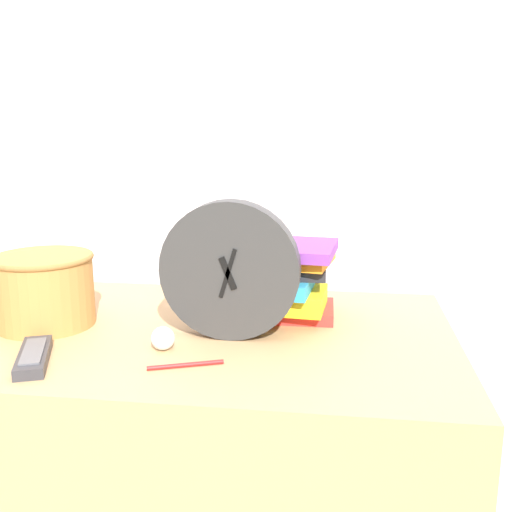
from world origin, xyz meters
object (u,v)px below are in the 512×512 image
tv_remote (34,356)px  pen (186,365)px  desk_clock (230,270)px  book_stack (278,278)px  crumpled_paper_ball (163,338)px  basket (44,288)px

tv_remote → pen: tv_remote is taller
desk_clock → book_stack: 0.17m
tv_remote → crumpled_paper_ball: crumpled_paper_ball is taller
book_stack → tv_remote: size_ratio=1.51×
desk_clock → pen: size_ratio=2.14×
pen → basket: bearing=152.8°
desk_clock → crumpled_paper_ball: bearing=-144.0°
crumpled_paper_ball → pen: bearing=-50.0°
crumpled_paper_ball → book_stack: bearing=48.6°
tv_remote → pen: bearing=3.2°
tv_remote → pen: (0.28, 0.02, -0.01)m
pen → desk_clock: bearing=71.8°
pen → tv_remote: bearing=-176.8°
crumpled_paper_ball → tv_remote: bearing=-157.0°
desk_clock → basket: size_ratio=1.31×
basket → crumpled_paper_ball: basket is taller
tv_remote → crumpled_paper_ball: bearing=23.0°
book_stack → pen: size_ratio=2.03×
basket → tv_remote: 0.22m
basket → crumpled_paper_ball: size_ratio=4.67×
book_stack → tv_remote: book_stack is taller
basket → tv_remote: bearing=-69.4°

